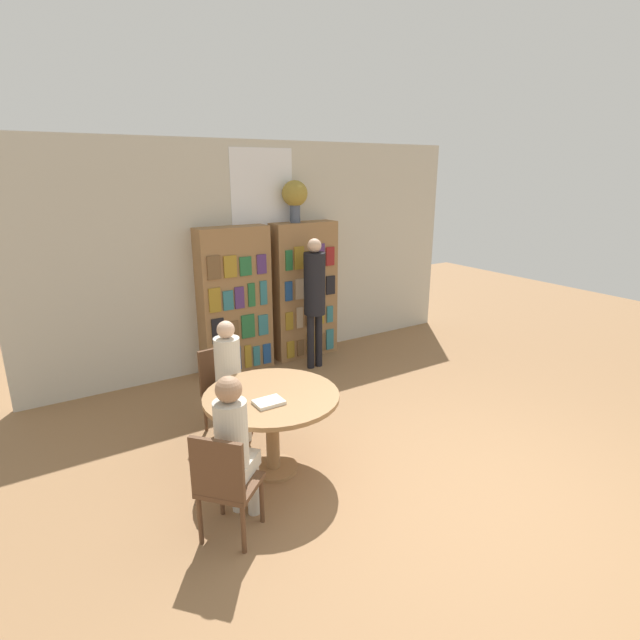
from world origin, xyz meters
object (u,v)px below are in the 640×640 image
bookshelf_right (304,291)px  librarian_standing (314,291)px  reading_table (272,407)px  seated_reader_right (234,442)px  chair_left_side (223,387)px  flower_vase (295,196)px  chair_near_camera (225,482)px  bookshelf_left (235,301)px  seated_reader_left (230,374)px

bookshelf_right → librarian_standing: bookshelf_right is taller
reading_table → seated_reader_right: size_ratio=0.95×
chair_left_side → librarian_standing: bearing=-156.0°
flower_vase → chair_near_camera: (-2.35, -3.03, -1.80)m
reading_table → chair_near_camera: (-0.70, -0.62, -0.13)m
bookshelf_right → reading_table: 3.01m
bookshelf_left → chair_left_side: 1.74m
bookshelf_left → seated_reader_right: size_ratio=1.55×
chair_left_side → flower_vase: bearing=-145.0°
bookshelf_right → seated_reader_right: size_ratio=1.55×
bookshelf_right → seated_reader_left: size_ratio=1.58×
librarian_standing → flower_vase: bearing=88.9°
chair_left_side → chair_near_camera: bearing=63.0°
librarian_standing → bookshelf_left: bearing=151.7°
bookshelf_right → chair_near_camera: 3.94m
reading_table → chair_near_camera: size_ratio=1.35×
bookshelf_right → seated_reader_left: (-1.85, -1.65, -0.27)m
chair_near_camera → seated_reader_left: size_ratio=0.72×
flower_vase → chair_left_side: size_ratio=0.63×
bookshelf_right → seated_reader_right: bearing=-128.9°
reading_table → bookshelf_right: bearing=53.5°
seated_reader_right → flower_vase: bearing=101.3°
bookshelf_left → bookshelf_right: same height
bookshelf_left → reading_table: bookshelf_left is taller
chair_near_camera → seated_reader_left: (0.63, 1.37, 0.20)m
flower_vase → bookshelf_right: bearing=-2.1°
bookshelf_right → seated_reader_left: 2.50m
bookshelf_left → chair_near_camera: 3.37m
chair_near_camera → librarian_standing: (2.34, 2.52, 0.59)m
chair_left_side → seated_reader_right: (-0.48, -1.43, 0.21)m
bookshelf_left → chair_near_camera: bookshelf_left is taller
chair_near_camera → seated_reader_left: bearing=113.9°
bookshelf_left → seated_reader_left: 1.85m
flower_vase → chair_left_side: bearing=-139.6°
chair_near_camera → librarian_standing: size_ratio=0.50×
chair_near_camera → bookshelf_right: bearing=99.2°
bookshelf_right → reading_table: size_ratio=1.63×
reading_table → seated_reader_left: 0.76m
bookshelf_right → seated_reader_right: bookshelf_right is taller
bookshelf_right → chair_left_side: size_ratio=2.19×
reading_table → seated_reader_right: seated_reader_right is taller
bookshelf_left → seated_reader_left: (-0.78, -1.65, -0.27)m
bookshelf_left → reading_table: (-0.71, -2.40, -0.34)m
flower_vase → chair_near_camera: size_ratio=0.63×
chair_near_camera → chair_left_side: (0.61, 1.55, 0.00)m
flower_vase → chair_left_side: flower_vase is taller
bookshelf_right → librarian_standing: bearing=-105.6°
bookshelf_left → chair_left_side: bearing=-118.4°
bookshelf_left → chair_left_side: size_ratio=2.19×
chair_left_side → seated_reader_right: bearing=66.1°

